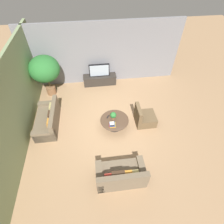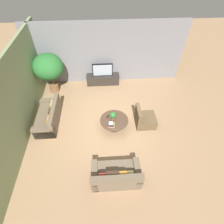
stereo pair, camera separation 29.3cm
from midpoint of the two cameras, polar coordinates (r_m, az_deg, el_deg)
The scene contains 13 objects.
ground_plane at distance 7.21m, azimuth 0.80°, elevation -4.82°, with size 24.00×24.00×0.00m, color #9E7A56.
back_wall_stone at distance 8.78m, azimuth -0.78°, elevation 18.51°, with size 7.40×0.12×3.00m, color slate.
side_wall_left at distance 6.87m, azimuth -27.50°, elevation 3.47°, with size 0.12×7.40×3.00m, color gray.
media_console at distance 9.17m, azimuth -2.04°, elevation 10.63°, with size 1.67×0.50×0.49m.
television at distance 8.85m, azimuth -2.14°, elevation 13.54°, with size 1.00×0.13×0.65m.
coffee_table at distance 7.01m, azimuth 1.90°, elevation -3.27°, with size 1.13×1.13×0.39m.
couch_by_wall at distance 7.57m, azimuth -18.82°, elevation -1.58°, with size 0.84×1.77×0.84m.
couch_near_entry at distance 5.82m, azimuth 2.88°, elevation -20.05°, with size 1.54×0.84×0.84m.
armchair_wicker at distance 7.25m, azimuth 11.60°, elevation -2.35°, with size 0.80×0.76×0.86m.
potted_palm_tall at distance 8.47m, azimuth -19.14°, elevation 13.55°, with size 1.33×1.33×1.96m.
potted_plant_tabletop at distance 6.83m, azimuth 1.52°, elevation -1.14°, with size 0.25×0.25×0.32m.
book_stack at distance 6.69m, azimuth 1.02°, elevation -4.07°, with size 0.27×0.28×0.15m.
remote_black at distance 7.03m, azimuth -0.23°, elevation -1.51°, with size 0.04×0.16×0.02m, color black.
Camera 2 is at (-0.25, -4.49, 5.63)m, focal length 28.00 mm.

